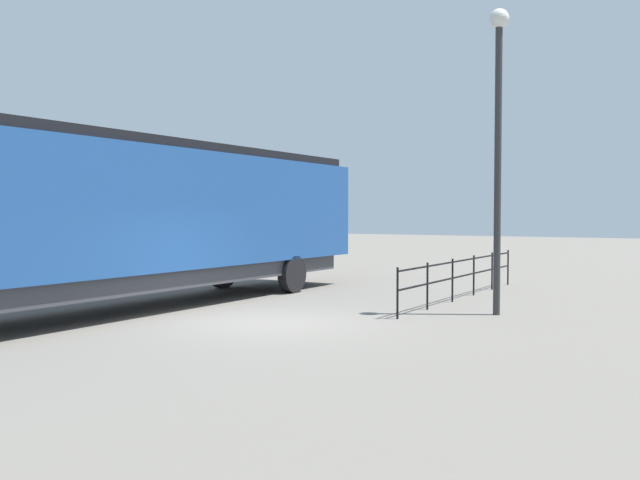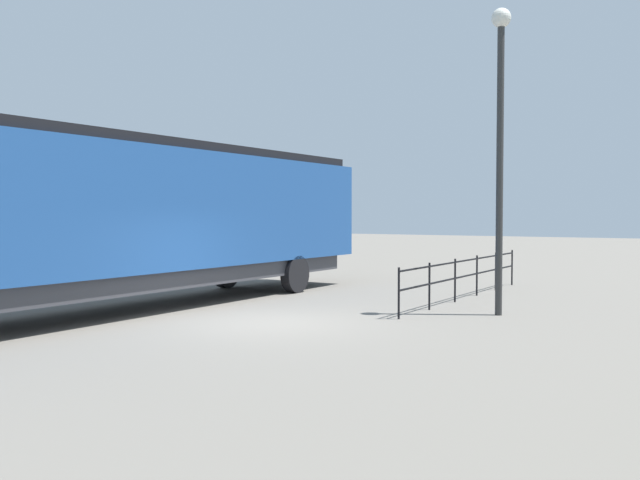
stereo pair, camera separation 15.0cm
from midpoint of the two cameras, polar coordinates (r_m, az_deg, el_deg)
name	(u,v)px [view 2 (the right image)]	position (r m, az deg, el deg)	size (l,w,h in m)	color
ground_plane	(266,323)	(14.93, -4.16, -6.82)	(120.00, 120.00, 0.00)	#666059
locomotive	(133,215)	(17.30, -14.93, 2.04)	(2.93, 17.58, 4.12)	navy
lamp_post	(500,119)	(16.51, 14.92, 9.61)	(0.44, 0.44, 7.00)	#2D2D2D
platform_fence	(466,272)	(19.40, 12.22, -2.59)	(0.05, 8.72, 1.15)	black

